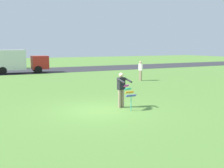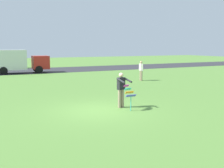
{
  "view_description": "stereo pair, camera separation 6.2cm",
  "coord_description": "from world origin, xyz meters",
  "px_view_note": "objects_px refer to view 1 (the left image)",
  "views": [
    {
      "loc": [
        -5.02,
        -11.28,
        3.01
      ],
      "look_at": [
        1.2,
        1.07,
        1.05
      ],
      "focal_mm": 42.69,
      "sensor_mm": 36.0,
      "label": 1
    },
    {
      "loc": [
        -4.97,
        -11.31,
        3.01
      ],
      "look_at": [
        1.2,
        1.07,
        1.05
      ],
      "focal_mm": 42.69,
      "sensor_mm": 36.0,
      "label": 2
    }
  ],
  "objects_px": {
    "person_kite_flyer": "(121,89)",
    "person_walker_near": "(141,70)",
    "kite_held": "(130,93)",
    "parked_truck_red_cab": "(13,61)"
  },
  "relations": [
    {
      "from": "person_kite_flyer",
      "to": "person_walker_near",
      "type": "relative_size",
      "value": 1.0
    },
    {
      "from": "kite_held",
      "to": "parked_truck_red_cab",
      "type": "xyz_separation_m",
      "value": [
        -2.83,
        20.62,
        0.6
      ]
    },
    {
      "from": "parked_truck_red_cab",
      "to": "person_walker_near",
      "type": "distance_m",
      "value": 14.84
    },
    {
      "from": "kite_held",
      "to": "person_walker_near",
      "type": "relative_size",
      "value": 0.69
    },
    {
      "from": "person_kite_flyer",
      "to": "person_walker_near",
      "type": "distance_m",
      "value": 10.68
    },
    {
      "from": "person_kite_flyer",
      "to": "parked_truck_red_cab",
      "type": "relative_size",
      "value": 0.26
    },
    {
      "from": "person_kite_flyer",
      "to": "parked_truck_red_cab",
      "type": "xyz_separation_m",
      "value": [
        -2.72,
        20.0,
        0.46
      ]
    },
    {
      "from": "person_kite_flyer",
      "to": "person_walker_near",
      "type": "height_order",
      "value": "same"
    },
    {
      "from": "kite_held",
      "to": "person_walker_near",
      "type": "height_order",
      "value": "person_walker_near"
    },
    {
      "from": "kite_held",
      "to": "person_walker_near",
      "type": "bearing_deg",
      "value": 54.53
    }
  ]
}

